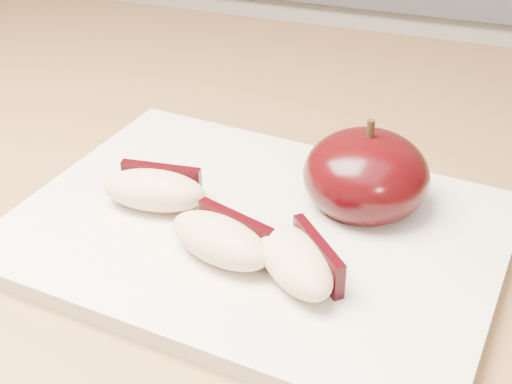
% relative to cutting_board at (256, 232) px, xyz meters
% --- Properties ---
extents(back_cabinet, '(2.40, 0.62, 0.94)m').
position_rel_cutting_board_xyz_m(back_cabinet, '(0.05, 0.79, -0.44)').
color(back_cabinet, silver).
rests_on(back_cabinet, ground).
extents(cutting_board, '(0.33, 0.26, 0.01)m').
position_rel_cutting_board_xyz_m(cutting_board, '(0.00, 0.00, 0.00)').
color(cutting_board, beige).
rests_on(cutting_board, island_counter).
extents(apple_half, '(0.09, 0.09, 0.07)m').
position_rel_cutting_board_xyz_m(apple_half, '(0.06, 0.05, 0.03)').
color(apple_half, black).
rests_on(apple_half, cutting_board).
extents(apple_wedge_a, '(0.07, 0.04, 0.03)m').
position_rel_cutting_board_xyz_m(apple_wedge_a, '(-0.07, -0.00, 0.02)').
color(apple_wedge_a, '#D7B888').
rests_on(apple_wedge_a, cutting_board).
extents(apple_wedge_b, '(0.08, 0.06, 0.03)m').
position_rel_cutting_board_xyz_m(apple_wedge_b, '(-0.01, -0.04, 0.02)').
color(apple_wedge_b, '#D7B888').
rests_on(apple_wedge_b, cutting_board).
extents(apple_wedge_c, '(0.07, 0.08, 0.03)m').
position_rel_cutting_board_xyz_m(apple_wedge_c, '(0.04, -0.04, 0.02)').
color(apple_wedge_c, '#D7B888').
rests_on(apple_wedge_c, cutting_board).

